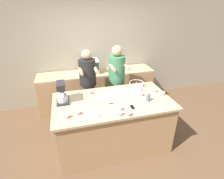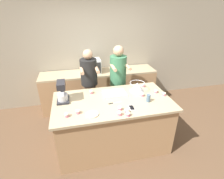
% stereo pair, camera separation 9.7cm
% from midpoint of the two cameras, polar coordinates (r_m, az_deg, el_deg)
% --- Properties ---
extents(ground_plane, '(16.00, 16.00, 0.00)m').
position_cam_midpoint_polar(ground_plane, '(3.54, -0.58, -16.96)').
color(ground_plane, brown).
extents(back_wall, '(10.00, 0.06, 2.70)m').
position_cam_midpoint_polar(back_wall, '(4.49, -6.73, 12.35)').
color(back_wall, gray).
rests_on(back_wall, ground_plane).
extents(island_counter, '(2.00, 1.09, 0.95)m').
position_cam_midpoint_polar(island_counter, '(3.23, -0.62, -10.83)').
color(island_counter, '#A87F56').
rests_on(island_counter, ground_plane).
extents(back_counter, '(2.80, 0.60, 0.92)m').
position_cam_midpoint_polar(back_counter, '(4.47, -5.41, 0.19)').
color(back_counter, '#A87F56').
rests_on(back_counter, ground_plane).
extents(person_left, '(0.35, 0.51, 1.64)m').
position_cam_midpoint_polar(person_left, '(3.66, -8.45, 0.76)').
color(person_left, brown).
rests_on(person_left, ground_plane).
extents(person_right, '(0.35, 0.51, 1.69)m').
position_cam_midpoint_polar(person_right, '(3.76, 0.76, 2.18)').
color(person_right, brown).
rests_on(person_right, ground_plane).
extents(stand_mixer, '(0.20, 0.30, 0.35)m').
position_cam_midpoint_polar(stand_mixer, '(2.99, -16.94, -1.24)').
color(stand_mixer, '#232328').
rests_on(stand_mixer, island_counter).
extents(mixing_bowl, '(0.28, 0.28, 0.17)m').
position_cam_midpoint_polar(mixing_bowl, '(3.28, 7.14, 1.07)').
color(mixing_bowl, '#BCBCC1').
rests_on(mixing_bowl, island_counter).
extents(baking_tray, '(0.42, 0.29, 0.04)m').
position_cam_midpoint_polar(baking_tray, '(3.17, -0.22, -1.11)').
color(baking_tray, '#BCBCC1').
rests_on(baking_tray, island_counter).
extents(microwave_oven, '(0.44, 0.35, 0.32)m').
position_cam_midpoint_polar(microwave_oven, '(4.20, -8.19, 7.49)').
color(microwave_oven, silver).
rests_on(microwave_oven, back_counter).
extents(cell_phone, '(0.07, 0.15, 0.01)m').
position_cam_midpoint_polar(cell_phone, '(2.78, 5.66, -5.84)').
color(cell_phone, silver).
rests_on(cell_phone, island_counter).
extents(drinking_glass, '(0.07, 0.07, 0.13)m').
position_cam_midpoint_polar(drinking_glass, '(2.98, 10.85, -2.59)').
color(drinking_glass, slate).
rests_on(drinking_glass, island_counter).
extents(small_plate, '(0.19, 0.19, 0.02)m').
position_cam_midpoint_polar(small_plate, '(2.62, -7.20, -8.16)').
color(small_plate, beige).
rests_on(small_plate, island_counter).
extents(knife, '(0.22, 0.04, 0.01)m').
position_cam_midpoint_polar(knife, '(2.89, -0.20, -4.41)').
color(knife, '#BCBCC1').
rests_on(knife, island_counter).
extents(cupcake_0, '(0.07, 0.07, 0.07)m').
position_cam_midpoint_polar(cupcake_0, '(2.59, 4.61, -7.84)').
color(cupcake_0, '#D17084').
rests_on(cupcake_0, island_counter).
extents(cupcake_1, '(0.07, 0.07, 0.07)m').
position_cam_midpoint_polar(cupcake_1, '(3.14, 8.85, -1.41)').
color(cupcake_1, '#D17084').
rests_on(cupcake_1, island_counter).
extents(cupcake_2, '(0.07, 0.07, 0.07)m').
position_cam_midpoint_polar(cupcake_2, '(3.49, 9.06, 1.55)').
color(cupcake_2, '#D17084').
rests_on(cupcake_2, island_counter).
extents(cupcake_3, '(0.07, 0.07, 0.07)m').
position_cam_midpoint_polar(cupcake_3, '(3.24, -17.73, -1.53)').
color(cupcake_3, '#D17084').
rests_on(cupcake_3, island_counter).
extents(cupcake_4, '(0.07, 0.07, 0.07)m').
position_cam_midpoint_polar(cupcake_4, '(2.71, 1.87, -6.02)').
color(cupcake_4, '#D17084').
rests_on(cupcake_4, island_counter).
extents(cupcake_5, '(0.07, 0.07, 0.07)m').
position_cam_midpoint_polar(cupcake_5, '(2.59, 1.87, -7.68)').
color(cupcake_5, '#D17084').
rests_on(cupcake_5, island_counter).
extents(cupcake_6, '(0.07, 0.07, 0.07)m').
position_cam_midpoint_polar(cupcake_6, '(2.66, -11.86, -7.29)').
color(cupcake_6, '#D17084').
rests_on(cupcake_6, island_counter).
extents(cupcake_7, '(0.07, 0.07, 0.07)m').
position_cam_midpoint_polar(cupcake_7, '(2.63, -15.31, -8.26)').
color(cupcake_7, '#D17084').
rests_on(cupcake_7, island_counter).
extents(cupcake_8, '(0.07, 0.07, 0.07)m').
position_cam_midpoint_polar(cupcake_8, '(3.31, 13.07, -0.26)').
color(cupcake_8, '#D17084').
rests_on(cupcake_8, island_counter).
extents(cupcake_9, '(0.07, 0.07, 0.07)m').
position_cam_midpoint_polar(cupcake_9, '(3.19, -7.85, -0.85)').
color(cupcake_9, '#D17084').
rests_on(cupcake_9, island_counter).
extents(cupcake_10, '(0.07, 0.07, 0.07)m').
position_cam_midpoint_polar(cupcake_10, '(2.66, 4.13, -6.80)').
color(cupcake_10, '#D17084').
rests_on(cupcake_10, island_counter).
extents(cupcake_11, '(0.07, 0.07, 0.07)m').
position_cam_midpoint_polar(cupcake_11, '(3.25, 15.58, -1.08)').
color(cupcake_11, '#D17084').
rests_on(cupcake_11, island_counter).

